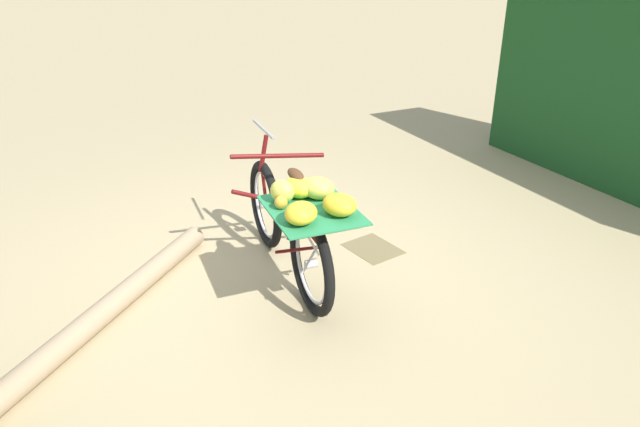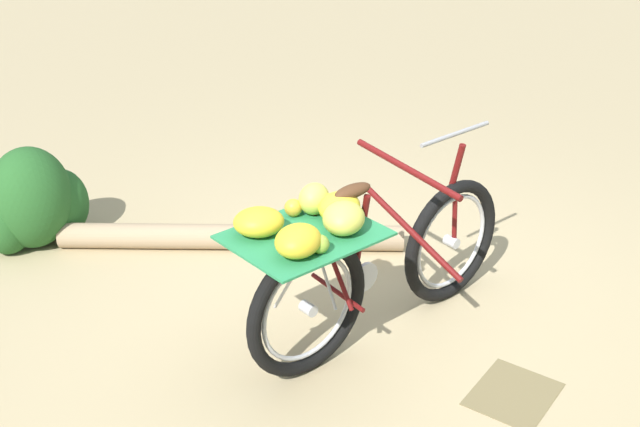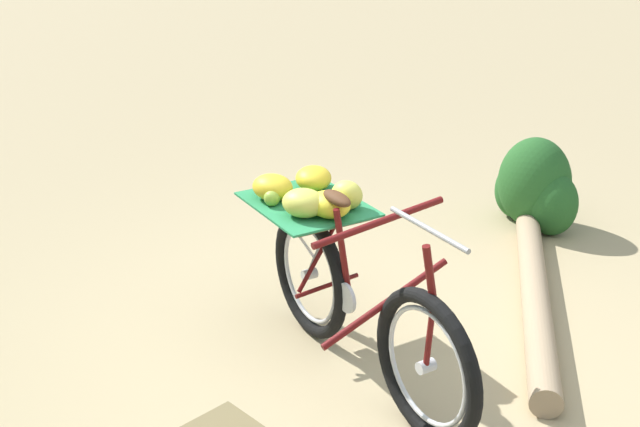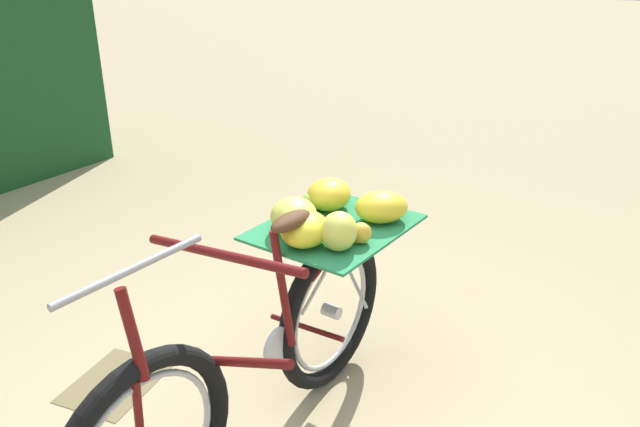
{
  "view_description": "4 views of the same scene",
  "coord_description": "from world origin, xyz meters",
  "views": [
    {
      "loc": [
        3.33,
        -2.06,
        2.35
      ],
      "look_at": [
        0.68,
        -0.15,
        0.81
      ],
      "focal_mm": 32.67,
      "sensor_mm": 36.0,
      "label": 1
    },
    {
      "loc": [
        3.16,
        1.84,
        2.51
      ],
      "look_at": [
        0.53,
        -0.04,
        0.9
      ],
      "focal_mm": 44.98,
      "sensor_mm": 36.0,
      "label": 2
    },
    {
      "loc": [
        -2.34,
        2.6,
        2.38
      ],
      "look_at": [
        0.43,
        -0.11,
        0.76
      ],
      "focal_mm": 45.15,
      "sensor_mm": 36.0,
      "label": 3
    },
    {
      "loc": [
        -1.69,
        -0.95,
        1.85
      ],
      "look_at": [
        0.41,
        -0.1,
        0.89
      ],
      "focal_mm": 34.26,
      "sensor_mm": 36.0,
      "label": 4
    }
  ],
  "objects": [
    {
      "name": "leaf_litter_patch",
      "position": [
        0.11,
        0.81,
        0.0
      ],
      "size": [
        0.44,
        0.36,
        0.01
      ],
      "primitive_type": "cube",
      "color": "olive",
      "rests_on": "ground_plane"
    },
    {
      "name": "ground_plane",
      "position": [
        0.0,
        0.0,
        0.0
      ],
      "size": [
        60.0,
        60.0,
        0.0
      ],
      "primitive_type": "plane",
      "color": "tan"
    },
    {
      "name": "bicycle",
      "position": [
        0.17,
        -0.03,
        0.52
      ],
      "size": [
        1.8,
        0.87,
        1.03
      ],
      "rotation": [
        0.0,
        0.0,
        2.9
      ],
      "color": "black",
      "rests_on": "ground_plane"
    },
    {
      "name": "shrub_cluster",
      "position": [
        0.47,
        -2.34,
        0.3
      ],
      "size": [
        0.71,
        0.48,
        0.67
      ],
      "color": "#235623",
      "rests_on": "ground_plane"
    },
    {
      "name": "fallen_log",
      "position": [
        -0.21,
        -1.27,
        0.08
      ],
      "size": [
        1.39,
        1.92,
        0.16
      ],
      "primitive_type": "cylinder",
      "rotation": [
        0.0,
        1.57,
        -0.97
      ],
      "color": "#9E8466",
      "rests_on": "ground_plane"
    }
  ]
}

